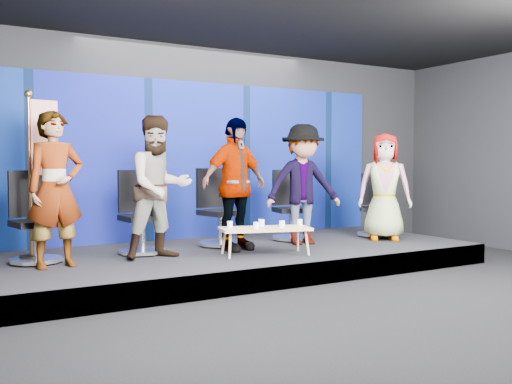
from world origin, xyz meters
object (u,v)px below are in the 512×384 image
Objects in this scene: chair_d at (290,217)px; flag_stand at (39,172)px; panelist_c at (234,184)px; mug_d at (282,224)px; mug_b at (256,226)px; chair_b at (141,226)px; coffee_table at (265,230)px; chair_e at (374,215)px; panelist_d at (303,184)px; panelist_a at (55,189)px; panelist_b at (159,187)px; mug_a at (230,224)px; chair_c at (218,220)px; mug_c at (261,223)px; chair_a at (34,232)px; panelist_e at (385,187)px; mug_e at (300,222)px.

chair_d is 0.53× the size of flag_stand.
panelist_c is 1.51m from chair_d.
mug_b is at bearing 173.57° from mug_d.
chair_b is 1.73m from coffee_table.
coffee_table is 0.24m from mug_d.
chair_e is at bearing -12.78° from flag_stand.
panelist_d is 1.48m from mug_b.
panelist_a is 1.00× the size of panelist_b.
flag_stand reaches higher than panelist_d.
chair_d is (2.57, 0.13, -0.01)m from chair_b.
panelist_a is 1.43m from chair_b.
mug_a is (-1.47, -0.38, -0.51)m from panelist_d.
panelist_d is at bearing -0.99° from panelist_b.
mug_a is at bearing -153.09° from panelist_d.
chair_c reaches higher than mug_c.
mug_d is at bearing -122.92° from chair_e.
panelist_b is 1.08m from mug_a.
mug_c is at bearing -27.82° from flag_stand.
panelist_a is at bearing 170.11° from coffee_table.
panelist_b is at bearing -10.37° from panelist_a.
mug_d reaches higher than mug_b.
panelist_a is at bearing -79.52° from chair_a.
chair_b reaches higher than mug_d.
chair_c is 1.31m from chair_d.
panelist_c is 2.90m from chair_e.
mug_a is at bearing 153.43° from coffee_table.
chair_b is 2.58m from chair_d.
panelist_d is at bearing 28.62° from mug_b.
mug_a is (-0.26, -0.37, -0.53)m from panelist_c.
mug_a is at bearing -132.60° from chair_e.
panelist_b is at bearing 161.31° from coffee_table.
chair_a reaches higher than chair_d.
flag_stand is (-2.78, 0.86, 0.72)m from mug_c.
chair_b is 1.96m from mug_d.
flag_stand is at bearing -173.52° from panelist_d.
panelist_a is at bearing -162.03° from chair_b.
chair_e is 5.48m from flag_stand.
chair_d is at bearing 91.34° from panelist_d.
mug_a is at bearing -140.91° from panelist_e.
panelist_d is at bearing -11.55° from panelist_c.
chair_a is at bearing 160.77° from mug_d.
mug_d is (3.03, -1.06, 0.04)m from chair_a.
chair_e is (2.84, -0.31, -0.03)m from chair_c.
mug_e is (1.89, -0.49, -0.52)m from panelist_b.
panelist_b is at bearing 173.93° from panelist_c.
panelist_c is at bearing -19.61° from flag_stand.
panelist_d is (-0.10, -0.50, 0.55)m from chair_d.
mug_d is (0.38, -1.21, 0.04)m from chair_c.
mug_b is (0.25, -0.29, 0.00)m from mug_a.
mug_b is at bearing -49.80° from mug_a.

